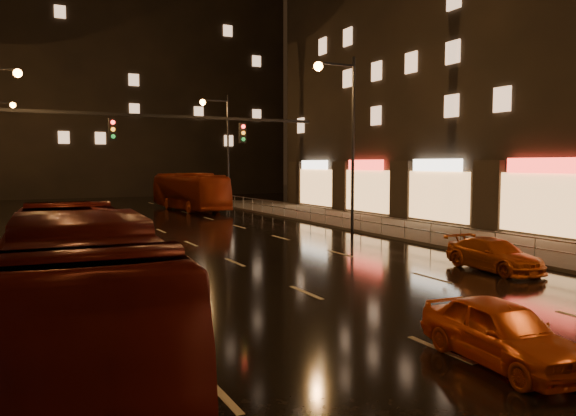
{
  "coord_description": "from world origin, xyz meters",
  "views": [
    {
      "loc": [
        -8.22,
        -5.01,
        3.97
      ],
      "look_at": [
        0.26,
        11.74,
        2.5
      ],
      "focal_mm": 35.0,
      "sensor_mm": 36.0,
      "label": 1
    }
  ],
  "objects": [
    {
      "name": "traffic_signal",
      "position": [
        -5.06,
        20.0,
        4.74
      ],
      "size": [
        15.31,
        0.32,
        6.2
      ],
      "color": "black",
      "rests_on": "ground"
    },
    {
      "name": "ground",
      "position": [
        0.0,
        20.0,
        0.0
      ],
      "size": [
        140.0,
        140.0,
        0.0
      ],
      "primitive_type": "plane",
      "color": "black",
      "rests_on": "ground"
    },
    {
      "name": "railing_right",
      "position": [
        10.2,
        18.0,
        0.9
      ],
      "size": [
        0.05,
        56.0,
        1.0
      ],
      "color": "#99999E",
      "rests_on": "sidewalk_right"
    },
    {
      "name": "building_distant",
      "position": [
        4.0,
        72.0,
        18.0
      ],
      "size": [
        44.0,
        16.0,
        36.0
      ],
      "primitive_type": "cube",
      "color": "black",
      "rests_on": "ground"
    },
    {
      "name": "taxi_far",
      "position": [
        8.0,
        10.0,
        0.59
      ],
      "size": [
        1.89,
        4.18,
        1.19
      ],
      "primitive_type": "imported",
      "rotation": [
        0.0,
        0.0,
        -0.06
      ],
      "color": "#CE5413",
      "rests_on": "ground"
    },
    {
      "name": "sidewalk_right",
      "position": [
        13.5,
        15.0,
        0.07
      ],
      "size": [
        7.0,
        70.0,
        0.15
      ],
      "primitive_type": "cube",
      "color": "#38332D",
      "rests_on": "ground"
    },
    {
      "name": "taxi_near",
      "position": [
        0.5,
        2.8,
        0.65
      ],
      "size": [
        1.88,
        3.92,
        1.29
      ],
      "primitive_type": "imported",
      "rotation": [
        0.0,
        0.0,
        -0.1
      ],
      "color": "#EE5C16",
      "rests_on": "ground"
    },
    {
      "name": "bus_red",
      "position": [
        -7.0,
        6.6,
        1.53
      ],
      "size": [
        3.25,
        11.12,
        3.06
      ],
      "primitive_type": "imported",
      "rotation": [
        0.0,
        0.0,
        -0.06
      ],
      "color": "#55100C",
      "rests_on": "ground"
    },
    {
      "name": "bus_curb",
      "position": [
        6.0,
        41.91,
        1.6
      ],
      "size": [
        3.61,
        11.7,
        3.21
      ],
      "primitive_type": "imported",
      "rotation": [
        0.0,
        0.0,
        0.08
      ],
      "color": "maroon",
      "rests_on": "ground"
    }
  ]
}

